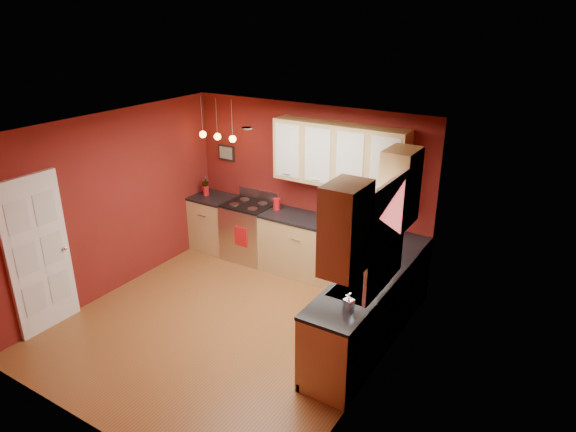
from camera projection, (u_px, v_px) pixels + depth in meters
The scene contains 27 objects.
floor at pixel (227, 325), 6.75m from camera, with size 4.20×4.20×0.00m, color brown.
ceiling at pixel (217, 130), 5.78m from camera, with size 4.00×4.20×0.02m, color silver.
wall_back at pixel (308, 188), 7.92m from camera, with size 4.00×0.02×2.60m, color maroon.
wall_front at pixel (76, 317), 4.61m from camera, with size 4.00×0.02×2.60m, color maroon.
wall_left at pixel (111, 205), 7.24m from camera, with size 0.02×4.20×2.60m, color maroon.
wall_right at pixel (375, 277), 5.29m from camera, with size 0.02×4.20×2.60m, color maroon.
base_cabinets_back_left at pixel (215, 223), 8.80m from camera, with size 0.70×0.60×0.90m, color tan.
base_cabinets_back_right at pixel (339, 256), 7.64m from camera, with size 2.54×0.60×0.90m, color tan.
base_cabinets_right at pixel (362, 318), 6.10m from camera, with size 0.60×2.10×0.90m, color tan.
counter_back_left at pixel (213, 198), 8.63m from camera, with size 0.70×0.62×0.04m, color black.
counter_back_right at pixel (340, 227), 7.47m from camera, with size 2.54×0.62×0.04m, color black.
counter_right at pixel (364, 283), 5.93m from camera, with size 0.62×2.10×0.04m, color black.
gas_range at pixel (249, 231), 8.44m from camera, with size 0.76×0.64×1.11m.
dishwasher_front at pixel (354, 270), 7.23m from camera, with size 0.60×0.02×0.80m, color silver.
sink at pixel (359, 289), 5.81m from camera, with size 0.50×0.70×0.33m.
window at pixel (386, 232), 5.39m from camera, with size 0.06×1.02×1.22m.
door_left_wall at pixel (39, 255), 6.38m from camera, with size 0.12×0.82×2.05m.
upper_cabinets_back at pixel (339, 155), 7.24m from camera, with size 2.00×0.35×0.90m, color tan.
upper_cabinets_right at pixel (376, 206), 5.38m from camera, with size 0.35×1.95×0.90m, color tan.
wall_picture at pixel (226, 153), 8.53m from camera, with size 0.32×0.03×0.26m, color black.
pendant_lights at pixel (217, 136), 8.08m from camera, with size 0.71×0.11×0.66m.
red_canister at pixel (277, 204), 8.03m from camera, with size 0.12×0.12×0.18m.
red_vase at pixel (206, 190), 8.67m from camera, with size 0.10×0.10×0.16m, color #AF1216.
flowers at pixel (205, 181), 8.61m from camera, with size 0.12×0.12×0.21m, color #AF1216.
coffee_maker at pixel (383, 226), 7.14m from camera, with size 0.19×0.19×0.25m.
soap_pump at pixel (349, 302), 5.32m from camera, with size 0.09×0.09×0.20m, color white.
dish_towel at pixel (241, 237), 8.13m from camera, with size 0.24×0.02×0.32m, color #AF1216.
Camera 1 is at (3.69, -4.44, 3.86)m, focal length 32.00 mm.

